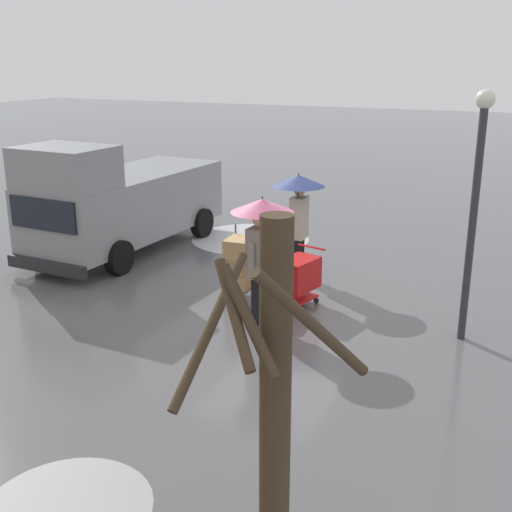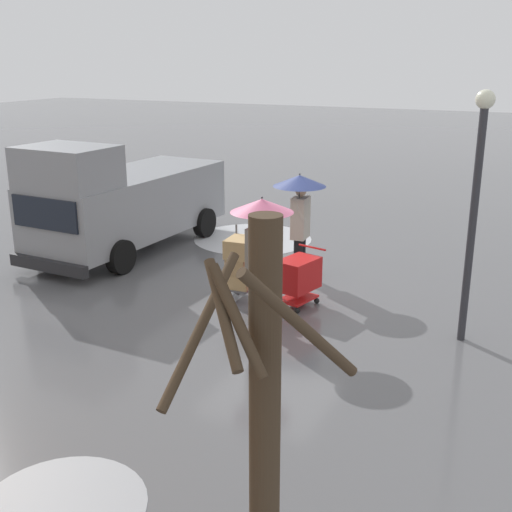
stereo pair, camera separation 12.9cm
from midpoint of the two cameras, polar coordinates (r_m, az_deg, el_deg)
name	(u,v)px [view 1 (the left image)]	position (r m, az deg, el deg)	size (l,w,h in m)	color
ground_plane	(271,285)	(12.69, 1.05, -2.55)	(90.00, 90.00, 0.00)	#5B5B5E
slush_patch_near_cluster	(66,509)	(7.13, -16.99, -20.66)	(1.72, 1.72, 0.01)	#999BA0
slush_patch_under_van	(250,238)	(15.87, -0.75, 1.57)	(2.90, 2.90, 0.01)	silver
cargo_van_parked_right	(121,201)	(14.90, -12.17, 4.80)	(2.37, 5.42, 2.60)	gray
shopping_cart_vendor	(298,276)	(11.48, 3.42, -1.75)	(0.73, 0.93, 1.02)	red
hand_dolly_boxes	(240,263)	(11.81, -1.73, -0.63)	(0.54, 0.71, 1.32)	#515156
pedestrian_pink_side	(299,201)	(12.69, 3.51, 4.88)	(1.04, 1.04, 2.15)	black
pedestrian_black_side	(261,232)	(10.47, 0.12, 2.15)	(1.04, 1.04, 2.15)	black
bare_tree_near	(272,415)	(4.93, 0.65, -13.88)	(1.27, 1.25, 3.28)	#423323
street_lamp	(476,192)	(10.13, 18.56, 5.39)	(0.28, 0.28, 3.86)	#2D2D33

